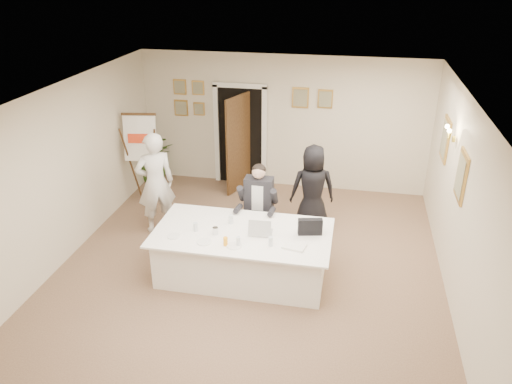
{
  "coord_description": "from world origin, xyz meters",
  "views": [
    {
      "loc": [
        1.44,
        -6.42,
        4.5
      ],
      "look_at": [
        0.02,
        0.6,
        1.14
      ],
      "focal_mm": 35.0,
      "sensor_mm": 36.0,
      "label": 1
    }
  ],
  "objects_px": {
    "flip_chart": "(144,162)",
    "potted_palm": "(154,156)",
    "standing_man": "(156,183)",
    "standing_woman": "(313,189)",
    "steel_jug": "(215,231)",
    "oj_glass": "(225,241)",
    "laptop": "(261,224)",
    "laptop_bag": "(310,227)",
    "seated_man": "(258,206)",
    "paper_stack": "(294,246)",
    "conference_table": "(243,253)"
  },
  "relations": [
    {
      "from": "laptop_bag",
      "to": "paper_stack",
      "type": "distance_m",
      "value": 0.47
    },
    {
      "from": "flip_chart",
      "to": "potted_palm",
      "type": "xyz_separation_m",
      "value": [
        -0.22,
        1.02,
        -0.28
      ]
    },
    {
      "from": "flip_chart",
      "to": "oj_glass",
      "type": "distance_m",
      "value": 3.57
    },
    {
      "from": "conference_table",
      "to": "flip_chart",
      "type": "relative_size",
      "value": 1.48
    },
    {
      "from": "standing_woman",
      "to": "laptop",
      "type": "height_order",
      "value": "standing_woman"
    },
    {
      "from": "laptop_bag",
      "to": "oj_glass",
      "type": "bearing_deg",
      "value": -166.84
    },
    {
      "from": "conference_table",
      "to": "laptop",
      "type": "height_order",
      "value": "laptop"
    },
    {
      "from": "flip_chart",
      "to": "standing_woman",
      "type": "relative_size",
      "value": 1.12
    },
    {
      "from": "standing_man",
      "to": "laptop",
      "type": "distance_m",
      "value": 2.36
    },
    {
      "from": "laptop",
      "to": "oj_glass",
      "type": "bearing_deg",
      "value": -135.91
    },
    {
      "from": "paper_stack",
      "to": "oj_glass",
      "type": "xyz_separation_m",
      "value": [
        -0.97,
        -0.14,
        0.05
      ]
    },
    {
      "from": "standing_woman",
      "to": "laptop",
      "type": "xyz_separation_m",
      "value": [
        -0.61,
        -1.64,
        0.11
      ]
    },
    {
      "from": "seated_man",
      "to": "flip_chart",
      "type": "relative_size",
      "value": 0.83
    },
    {
      "from": "standing_woman",
      "to": "paper_stack",
      "type": "relative_size",
      "value": 5.16
    },
    {
      "from": "potted_palm",
      "to": "paper_stack",
      "type": "xyz_separation_m",
      "value": [
        3.56,
        -3.55,
        0.23
      ]
    },
    {
      "from": "potted_palm",
      "to": "standing_man",
      "type": "bearing_deg",
      "value": -66.71
    },
    {
      "from": "conference_table",
      "to": "laptop",
      "type": "relative_size",
      "value": 7.48
    },
    {
      "from": "oj_glass",
      "to": "conference_table",
      "type": "bearing_deg",
      "value": 70.78
    },
    {
      "from": "conference_table",
      "to": "steel_jug",
      "type": "relative_size",
      "value": 24.27
    },
    {
      "from": "flip_chart",
      "to": "standing_man",
      "type": "xyz_separation_m",
      "value": [
        0.71,
        -1.13,
        0.09
      ]
    },
    {
      "from": "standing_woman",
      "to": "paper_stack",
      "type": "xyz_separation_m",
      "value": [
        -0.07,
        -1.96,
        -0.02
      ]
    },
    {
      "from": "seated_man",
      "to": "potted_palm",
      "type": "relative_size",
      "value": 1.34
    },
    {
      "from": "flip_chart",
      "to": "laptop",
      "type": "bearing_deg",
      "value": -38.24
    },
    {
      "from": "potted_palm",
      "to": "paper_stack",
      "type": "bearing_deg",
      "value": -44.9
    },
    {
      "from": "laptop_bag",
      "to": "steel_jug",
      "type": "relative_size",
      "value": 3.27
    },
    {
      "from": "potted_palm",
      "to": "laptop",
      "type": "height_order",
      "value": "potted_palm"
    },
    {
      "from": "seated_man",
      "to": "paper_stack",
      "type": "relative_size",
      "value": 4.77
    },
    {
      "from": "standing_woman",
      "to": "steel_jug",
      "type": "relative_size",
      "value": 14.66
    },
    {
      "from": "conference_table",
      "to": "steel_jug",
      "type": "distance_m",
      "value": 0.6
    },
    {
      "from": "seated_man",
      "to": "oj_glass",
      "type": "relative_size",
      "value": 11.49
    },
    {
      "from": "flip_chart",
      "to": "standing_man",
      "type": "relative_size",
      "value": 0.97
    },
    {
      "from": "flip_chart",
      "to": "standing_woman",
      "type": "xyz_separation_m",
      "value": [
        3.42,
        -0.57,
        -0.03
      ]
    },
    {
      "from": "seated_man",
      "to": "flip_chart",
      "type": "distance_m",
      "value": 2.88
    },
    {
      "from": "standing_man",
      "to": "laptop_bag",
      "type": "bearing_deg",
      "value": 126.16
    },
    {
      "from": "laptop_bag",
      "to": "seated_man",
      "type": "bearing_deg",
      "value": 125.92
    },
    {
      "from": "paper_stack",
      "to": "conference_table",
      "type": "bearing_deg",
      "value": 160.76
    },
    {
      "from": "standing_man",
      "to": "steel_jug",
      "type": "xyz_separation_m",
      "value": [
        1.44,
        -1.25,
        -0.1
      ]
    },
    {
      "from": "standing_man",
      "to": "laptop_bag",
      "type": "distance_m",
      "value": 2.98
    },
    {
      "from": "potted_palm",
      "to": "steel_jug",
      "type": "distance_m",
      "value": 4.16
    },
    {
      "from": "flip_chart",
      "to": "oj_glass",
      "type": "relative_size",
      "value": 13.88
    },
    {
      "from": "standing_woman",
      "to": "laptop_bag",
      "type": "height_order",
      "value": "standing_woman"
    },
    {
      "from": "standing_woman",
      "to": "steel_jug",
      "type": "xyz_separation_m",
      "value": [
        -1.27,
        -1.82,
        0.02
      ]
    },
    {
      "from": "oj_glass",
      "to": "laptop",
      "type": "bearing_deg",
      "value": 46.92
    },
    {
      "from": "flip_chart",
      "to": "conference_table",
      "type": "bearing_deg",
      "value": -41.61
    },
    {
      "from": "conference_table",
      "to": "laptop_bag",
      "type": "bearing_deg",
      "value": 7.39
    },
    {
      "from": "flip_chart",
      "to": "potted_palm",
      "type": "distance_m",
      "value": 1.08
    },
    {
      "from": "standing_man",
      "to": "paper_stack",
      "type": "xyz_separation_m",
      "value": [
        2.64,
        -1.4,
        -0.14
      ]
    },
    {
      "from": "standing_man",
      "to": "potted_palm",
      "type": "height_order",
      "value": "standing_man"
    },
    {
      "from": "conference_table",
      "to": "oj_glass",
      "type": "xyz_separation_m",
      "value": [
        -0.15,
        -0.43,
        0.45
      ]
    },
    {
      "from": "seated_man",
      "to": "laptop_bag",
      "type": "relative_size",
      "value": 4.15
    }
  ]
}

